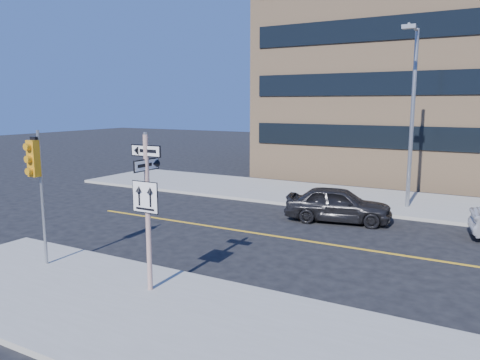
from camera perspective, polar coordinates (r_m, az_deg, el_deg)
The scene contains 6 objects.
ground at distance 14.55m, azimuth -4.39°, elevation -10.40°, with size 120.00×120.00×0.00m, color black.
sign_pole at distance 11.96m, azimuth -11.24°, elevation -2.77°, with size 0.92×0.92×4.06m.
traffic_signal at distance 14.67m, azimuth -23.67°, elevation 1.19°, with size 0.32×0.45×4.00m.
parked_car_a at distance 19.97m, azimuth 11.87°, elevation -2.91°, with size 4.34×1.75×1.48m, color black.
streetlight_a at distance 22.42m, azimuth 20.23°, elevation 8.39°, with size 0.55×2.25×8.00m.
building_brick at distance 37.02m, azimuth 21.18°, elevation 15.09°, with size 18.00×18.00×18.00m, color tan.
Camera 1 is at (7.66, -11.36, 4.91)m, focal length 35.00 mm.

